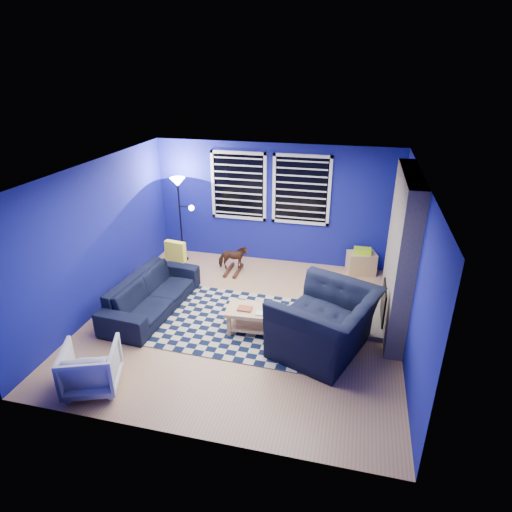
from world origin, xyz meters
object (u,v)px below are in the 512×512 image
at_px(armchair_bent, 91,367).
at_px(cabinet, 361,263).
at_px(floor_lamp, 179,194).
at_px(armchair_big, 325,323).
at_px(coffee_table, 254,315).
at_px(sofa, 152,294).
at_px(rocking_horse, 233,258).
at_px(tv, 401,214).

distance_m(armchair_bent, cabinet, 5.41).
xyz_separation_m(cabinet, floor_lamp, (-3.74, -0.21, 1.24)).
height_order(armchair_big, coffee_table, armchair_big).
height_order(sofa, rocking_horse, sofa).
height_order(cabinet, floor_lamp, floor_lamp).
distance_m(sofa, rocking_horse, 1.97).
xyz_separation_m(sofa, cabinet, (3.46, 2.27, -0.07)).
bearing_deg(armchair_big, armchair_bent, -41.11).
height_order(sofa, armchair_bent, armchair_bent).
relative_size(tv, armchair_bent, 1.44).
relative_size(armchair_bent, coffee_table, 0.78).
distance_m(tv, armchair_big, 2.86).
distance_m(armchair_big, cabinet, 2.79).
bearing_deg(sofa, armchair_bent, -172.65).
bearing_deg(armchair_big, floor_lamp, -106.93).
xyz_separation_m(tv, coffee_table, (-2.19, -2.27, -1.10)).
height_order(coffee_table, cabinet, cabinet).
xyz_separation_m(armchair_big, coffee_table, (-1.11, 0.21, -0.17)).
bearing_deg(sofa, floor_lamp, 11.77).
distance_m(cabinet, floor_lamp, 3.95).
xyz_separation_m(sofa, coffee_table, (1.87, -0.25, -0.01)).
relative_size(tv, cabinet, 1.60).
bearing_deg(cabinet, tv, -38.42).
bearing_deg(armchair_big, coffee_table, -79.85).
bearing_deg(coffee_table, tv, 46.13).
height_order(coffee_table, floor_lamp, floor_lamp).
relative_size(sofa, cabinet, 3.39).
height_order(rocking_horse, coffee_table, rocking_horse).
bearing_deg(cabinet, armchair_bent, -143.69).
relative_size(tv, floor_lamp, 0.55).
bearing_deg(rocking_horse, coffee_table, -177.04).
height_order(armchair_bent, coffee_table, armchair_bent).
relative_size(armchair_big, floor_lamp, 0.80).
bearing_deg(tv, coffee_table, -133.87).
bearing_deg(coffee_table, cabinet, 57.72).
bearing_deg(cabinet, sofa, -162.22).
distance_m(sofa, armchair_big, 3.01).
height_order(sofa, coffee_table, sofa).
bearing_deg(tv, sofa, -153.47).
xyz_separation_m(armchair_big, rocking_horse, (-2.04, 2.19, -0.15)).
xyz_separation_m(armchair_big, floor_lamp, (-3.25, 2.52, 1.01)).
height_order(tv, floor_lamp, floor_lamp).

